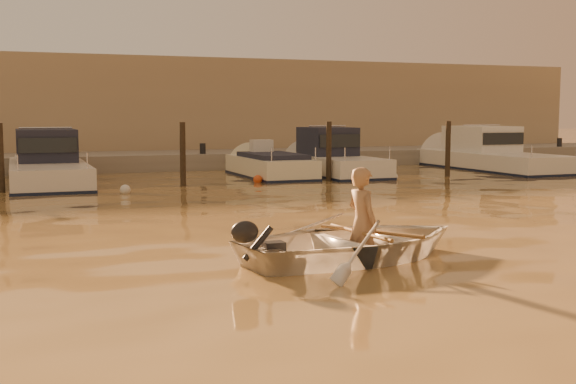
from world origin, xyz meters
name	(u,v)px	position (x,y,z in m)	size (l,w,h in m)	color
ground_plane	(419,279)	(0.00, 0.00, 0.00)	(160.00, 160.00, 0.00)	olive
dinghy	(357,242)	(-0.21, 1.51, 0.28)	(2.75, 3.86, 0.80)	silver
person	(362,223)	(-0.12, 1.53, 0.57)	(0.63, 0.42, 1.73)	#996F4C
outboard_motor	(273,251)	(-1.69, 1.26, 0.28)	(0.90, 0.40, 0.70)	black
oar_port	(370,231)	(0.03, 1.55, 0.42)	(0.06, 0.06, 2.10)	brown
oar_starboard	(359,232)	(-0.16, 1.52, 0.42)	(0.06, 0.06, 2.10)	brown
moored_boat_2	(48,165)	(-4.13, 16.00, 0.62)	(2.32, 7.76, 1.75)	silver
moored_boat_3	(270,170)	(3.48, 16.00, 0.22)	(1.94, 5.66, 0.95)	#EEE7C7
moored_boat_4	(333,158)	(5.98, 16.00, 0.62)	(2.10, 6.54, 1.75)	silver
moored_boat_5	(492,154)	(13.05, 16.00, 0.62)	(2.51, 8.33, 1.75)	silver
piling_1	(1,161)	(-5.50, 13.80, 0.90)	(0.18, 0.18, 2.20)	#2D2319
piling_2	(183,157)	(-0.20, 13.80, 0.90)	(0.18, 0.18, 2.20)	#2D2319
piling_3	(329,154)	(4.80, 13.80, 0.90)	(0.18, 0.18, 2.20)	#2D2319
piling_4	(448,152)	(9.50, 13.80, 0.90)	(0.18, 0.18, 2.20)	#2D2319
fender_c	(125,190)	(-2.21, 12.31, 0.10)	(0.30, 0.30, 0.30)	silver
fender_d	(258,179)	(2.35, 14.05, 0.10)	(0.30, 0.30, 0.30)	#CE4818
fender_e	(394,177)	(7.02, 13.30, 0.10)	(0.30, 0.30, 0.30)	silver
quay	(147,165)	(0.00, 21.50, 0.15)	(52.00, 4.00, 1.00)	gray
waterfront_building	(126,111)	(0.00, 27.00, 2.40)	(46.00, 7.00, 4.80)	#9E8466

